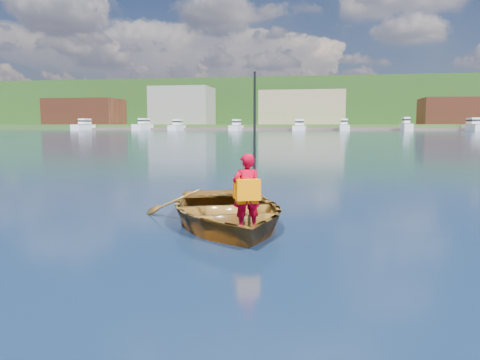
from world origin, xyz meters
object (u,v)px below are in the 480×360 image
Objects in this scene: marina_yachts at (295,126)px; rowboat at (226,211)px; child_paddler at (247,191)px; dock at (311,129)px.

rowboat is at bearing -87.23° from marina_yachts.
dock is at bearing 90.92° from child_paddler.
marina_yachts reaches higher than dock.
marina_yachts reaches higher than rowboat.
child_paddler reaches higher than dock.
child_paddler is 148.92m from dock.
marina_yachts is at bearing -136.93° from dock.
child_paddler is at bearing -89.08° from dock.
rowboat is 0.03× the size of dock.
child_paddler is at bearing -87.05° from marina_yachts.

